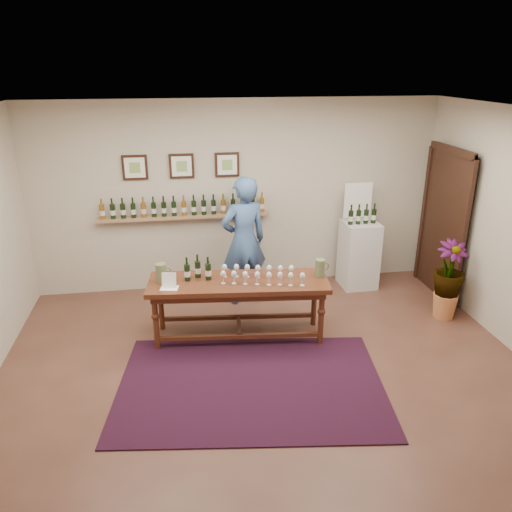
{
  "coord_description": "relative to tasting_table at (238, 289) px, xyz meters",
  "views": [
    {
      "loc": [
        -0.89,
        -4.67,
        3.25
      ],
      "look_at": [
        0.0,
        0.8,
        1.1
      ],
      "focal_mm": 35.0,
      "sensor_mm": 36.0,
      "label": 1
    }
  ],
  "objects": [
    {
      "name": "ground",
      "position": [
        0.21,
        -0.85,
        -0.66
      ],
      "size": [
        6.0,
        6.0,
        0.0
      ],
      "primitive_type": "plane",
      "color": "#4C2C21",
      "rests_on": "ground"
    },
    {
      "name": "room_shell",
      "position": [
        2.32,
        1.01,
        0.46
      ],
      "size": [
        6.0,
        6.0,
        6.0
      ],
      "color": "beige",
      "rests_on": "ground"
    },
    {
      "name": "rug",
      "position": [
        -0.01,
        -1.05,
        -0.65
      ],
      "size": [
        3.06,
        2.25,
        0.02
      ],
      "primitive_type": "cube",
      "rotation": [
        0.0,
        0.0,
        -0.13
      ],
      "color": "#3E0B11",
      "rests_on": "ground"
    },
    {
      "name": "tasting_table",
      "position": [
        0.0,
        0.0,
        0.0
      ],
      "size": [
        2.24,
        0.91,
        0.78
      ],
      "rotation": [
        0.0,
        0.0,
        -0.1
      ],
      "color": "#441611",
      "rests_on": "ground"
    },
    {
      "name": "table_glasses",
      "position": [
        0.23,
        -0.05,
        0.2
      ],
      "size": [
        1.29,
        0.56,
        0.17
      ],
      "primitive_type": null,
      "rotation": [
        0.0,
        0.0,
        -0.22
      ],
      "color": "silver",
      "rests_on": "tasting_table"
    },
    {
      "name": "table_bottles",
      "position": [
        -0.48,
        0.14,
        0.27
      ],
      "size": [
        0.3,
        0.19,
        0.32
      ],
      "primitive_type": null,
      "rotation": [
        0.0,
        0.0,
        -0.06
      ],
      "color": "black",
      "rests_on": "tasting_table"
    },
    {
      "name": "pitcher_left",
      "position": [
        -0.92,
        0.1,
        0.24
      ],
      "size": [
        0.16,
        0.16,
        0.24
      ],
      "primitive_type": null,
      "rotation": [
        0.0,
        0.0,
        -0.04
      ],
      "color": "#59653F",
      "rests_on": "tasting_table"
    },
    {
      "name": "pitcher_right",
      "position": [
        1.01,
        -0.04,
        0.23
      ],
      "size": [
        0.15,
        0.15,
        0.22
      ],
      "primitive_type": null,
      "rotation": [
        0.0,
        0.0,
        -0.1
      ],
      "color": "#59653F",
      "rests_on": "tasting_table"
    },
    {
      "name": "menu_card",
      "position": [
        -0.83,
        -0.08,
        0.21
      ],
      "size": [
        0.23,
        0.18,
        0.19
      ],
      "primitive_type": "cube",
      "rotation": [
        0.0,
        0.0,
        -0.19
      ],
      "color": "white",
      "rests_on": "tasting_table"
    },
    {
      "name": "display_pedestal",
      "position": [
        2.02,
        1.26,
        -0.15
      ],
      "size": [
        0.53,
        0.53,
        1.02
      ],
      "primitive_type": "cube",
      "rotation": [
        0.0,
        0.0,
        0.03
      ],
      "color": "silver",
      "rests_on": "ground"
    },
    {
      "name": "pedestal_bottles",
      "position": [
        2.01,
        1.21,
        0.52
      ],
      "size": [
        0.33,
        0.1,
        0.32
      ],
      "primitive_type": null,
      "rotation": [
        0.0,
        0.0,
        0.03
      ],
      "color": "black",
      "rests_on": "display_pedestal"
    },
    {
      "name": "info_sign",
      "position": [
        2.01,
        1.44,
        0.66
      ],
      "size": [
        0.43,
        0.04,
        0.59
      ],
      "primitive_type": "cube",
      "rotation": [
        0.0,
        0.0,
        0.03
      ],
      "color": "white",
      "rests_on": "display_pedestal"
    },
    {
      "name": "potted_plant",
      "position": [
        2.82,
        0.06,
        -0.11
      ],
      "size": [
        0.51,
        0.51,
        0.94
      ],
      "rotation": [
        0.0,
        0.0,
        -0.03
      ],
      "color": "#C06F40",
      "rests_on": "ground"
    },
    {
      "name": "person",
      "position": [
        0.21,
        1.0,
        0.26
      ],
      "size": [
        0.76,
        0.6,
        1.84
      ],
      "primitive_type": "imported",
      "rotation": [
        0.0,
        0.0,
        3.41
      ],
      "color": "#3B5A8C",
      "rests_on": "ground"
    }
  ]
}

